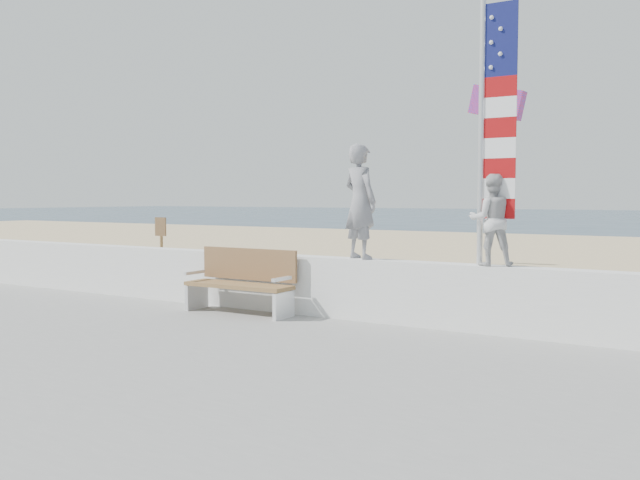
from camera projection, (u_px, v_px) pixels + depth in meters
The scene contains 9 objects.
ground at pixel (235, 351), 8.75m from camera, with size 220.00×220.00×0.00m, color #283E51.
sand at pixel (466, 278), 16.43m from camera, with size 90.00×40.00×0.08m, color #CEB789.
seawall at pixel (316, 285), 10.42m from camera, with size 30.00×0.35×0.90m, color white.
adult at pixel (360, 202), 9.94m from camera, with size 0.61×0.40×1.69m, color gray.
child at pixel (492, 220), 8.94m from camera, with size 0.59×0.46×1.21m, color beige.
bench at pixel (242, 280), 10.58m from camera, with size 1.80×0.57×1.00m.
flag at pixel (491, 121), 8.87m from camera, with size 0.50×0.08×3.50m.
parafoil_kite at pixel (499, 103), 10.51m from camera, with size 0.89×0.28×0.60m.
sign at pixel (161, 244), 15.24m from camera, with size 0.32×0.07×1.46m.
Camera 1 is at (5.41, -6.83, 1.98)m, focal length 38.00 mm.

